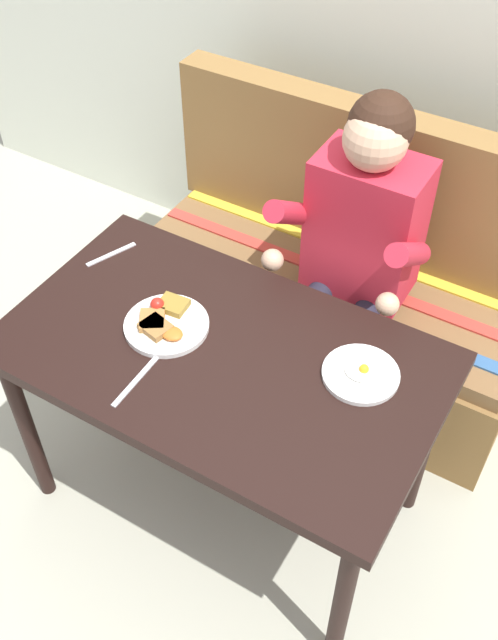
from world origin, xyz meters
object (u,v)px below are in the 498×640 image
person (355,243)px  fork (111,254)px  plate_breakfast (165,322)px  table (222,371)px  plate_eggs (361,374)px  knife (137,380)px  couch (333,292)px

person → fork: (-0.63, -0.42, -0.01)m
plate_breakfast → fork: plate_breakfast is taller
table → fork: bearing=161.7°
plate_eggs → table: bearing=-162.5°
fork → knife: 0.52m
table → knife: knife is taller
couch → plate_breakfast: (-0.18, -0.76, 0.41)m
couch → person: size_ratio=1.19×
plate_eggs → knife: bearing=-147.7°
fork → table: bearing=3.5°
fork → plate_breakfast: bearing=-5.1°
table → person: (0.12, 0.59, 0.09)m
person → couch: bearing=125.5°
table → knife: (-0.13, -0.20, 0.08)m
plate_breakfast → fork: 0.36m
table → couch: (0.00, 0.76, -0.32)m
table → fork: (-0.50, 0.17, 0.08)m
table → plate_breakfast: 0.21m
plate_eggs → knife: 0.59m
plate_breakfast → knife: size_ratio=1.19×
table → couch: couch is taller
fork → knife: same height
couch → plate_eggs: bearing=-61.0°
couch → plate_eggs: couch is taller
person → knife: size_ratio=6.06×
plate_eggs → plate_breakfast: bearing=-168.5°
couch → plate_eggs: size_ratio=7.04×
person → fork: 0.76m
plate_eggs → knife: size_ratio=1.02×
couch → plate_breakfast: 0.89m
table → plate_breakfast: (-0.18, 0.00, 0.10)m
plate_breakfast → couch: bearing=76.5°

